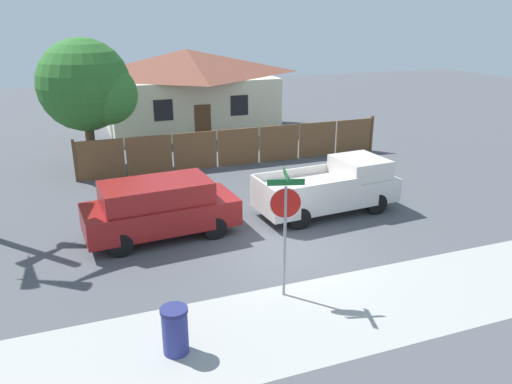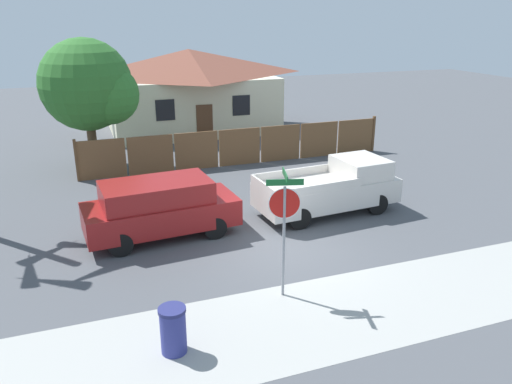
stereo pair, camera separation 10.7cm
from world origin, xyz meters
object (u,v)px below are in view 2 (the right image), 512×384
object	(u,v)px
oak_tree	(91,87)
trash_bin	(173,330)
red_suv	(160,207)
orange_pickup	(332,188)
stop_sign	(284,214)
house	(190,89)

from	to	relation	value
oak_tree	trash_bin	xyz separation A→B (m)	(0.59, -14.07, -3.11)
red_suv	orange_pickup	xyz separation A→B (m)	(5.99, 0.02, -0.10)
stop_sign	house	bearing A→B (deg)	98.94
house	stop_sign	size ratio (longest dim) A/B	3.14
house	trash_bin	world-z (taller)	house
red_suv	orange_pickup	distance (m)	5.99
orange_pickup	house	bearing A→B (deg)	91.67
red_suv	orange_pickup	bearing A→B (deg)	-4.10
house	orange_pickup	bearing A→B (deg)	-84.05
oak_tree	stop_sign	bearing A→B (deg)	-74.44
oak_tree	red_suv	bearing A→B (deg)	-80.70
red_suv	trash_bin	world-z (taller)	red_suv
house	orange_pickup	world-z (taller)	house
oak_tree	trash_bin	world-z (taller)	oak_tree
red_suv	orange_pickup	size ratio (longest dim) A/B	0.94
house	oak_tree	size ratio (longest dim) A/B	1.77
red_suv	stop_sign	distance (m)	5.16
house	orange_pickup	size ratio (longest dim) A/B	1.98
house	oak_tree	bearing A→B (deg)	-131.14
red_suv	house	bearing A→B (deg)	69.16
house	oak_tree	xyz separation A→B (m)	(-5.79, -6.63, 1.21)
house	red_suv	bearing A→B (deg)	-106.56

